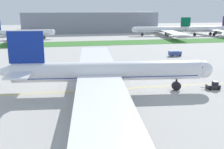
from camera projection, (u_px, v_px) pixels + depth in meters
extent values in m
plane|color=#ADAAA5|center=(94.00, 91.00, 74.00)|extent=(600.00, 600.00, 0.00)
cube|color=yellow|center=(94.00, 90.00, 74.26)|extent=(280.00, 0.36, 0.01)
cube|color=#38722D|center=(74.00, 44.00, 168.75)|extent=(320.00, 24.00, 0.10)
cylinder|color=white|center=(108.00, 71.00, 71.45)|extent=(49.83, 10.25, 5.11)
cube|color=navy|center=(108.00, 75.00, 71.67)|extent=(47.81, 9.64, 0.61)
sphere|color=white|center=(203.00, 69.00, 73.66)|extent=(4.85, 4.85, 4.85)
cone|color=white|center=(3.00, 72.00, 69.07)|extent=(6.04, 4.90, 4.34)
cube|color=navy|center=(26.00, 47.00, 68.08)|extent=(8.93, 1.44, 8.17)
cube|color=white|center=(28.00, 66.00, 74.36)|extent=(6.27, 8.69, 0.36)
cube|color=white|center=(19.00, 75.00, 64.49)|extent=(6.27, 8.69, 0.36)
cube|color=white|center=(96.00, 57.00, 95.42)|extent=(15.50, 45.50, 0.41)
cube|color=white|center=(104.00, 108.00, 47.37)|extent=(15.50, 45.50, 0.41)
cylinder|color=#B7BABF|center=(102.00, 67.00, 86.22)|extent=(5.12, 3.30, 2.81)
cylinder|color=black|center=(109.00, 67.00, 86.42)|extent=(0.73, 2.98, 2.95)
cylinder|color=#B7BABF|center=(108.00, 97.00, 57.57)|extent=(5.12, 3.30, 2.81)
cylinder|color=black|center=(120.00, 97.00, 57.78)|extent=(0.73, 2.98, 2.95)
cylinder|color=black|center=(176.00, 82.00, 73.90)|extent=(0.53, 0.53, 1.98)
cylinder|color=black|center=(176.00, 86.00, 74.14)|extent=(2.53, 1.34, 2.43)
cylinder|color=black|center=(93.00, 82.00, 74.56)|extent=(0.53, 0.53, 1.98)
cylinder|color=black|center=(93.00, 85.00, 74.80)|extent=(2.53, 1.34, 2.43)
cylinder|color=black|center=(93.00, 87.00, 69.38)|extent=(0.53, 0.53, 1.98)
cylinder|color=black|center=(94.00, 91.00, 69.62)|extent=(2.53, 1.34, 2.43)
cube|color=black|center=(201.00, 67.00, 73.44)|extent=(2.18, 4.00, 0.92)
sphere|color=black|center=(37.00, 69.00, 72.17)|extent=(0.36, 0.36, 0.36)
sphere|color=black|center=(55.00, 69.00, 72.56)|extent=(0.36, 0.36, 0.36)
sphere|color=black|center=(73.00, 68.00, 72.96)|extent=(0.36, 0.36, 0.36)
sphere|color=black|center=(90.00, 68.00, 73.36)|extent=(0.36, 0.36, 0.36)
sphere|color=black|center=(107.00, 68.00, 73.76)|extent=(0.36, 0.36, 0.36)
sphere|color=black|center=(124.00, 67.00, 74.15)|extent=(0.36, 0.36, 0.36)
sphere|color=black|center=(141.00, 67.00, 74.55)|extent=(0.36, 0.36, 0.36)
sphere|color=black|center=(158.00, 67.00, 74.95)|extent=(0.36, 0.36, 0.36)
sphere|color=black|center=(174.00, 66.00, 75.34)|extent=(0.36, 0.36, 0.36)
cube|color=#26262B|center=(213.00, 86.00, 75.10)|extent=(3.81, 2.33, 0.87)
cube|color=black|center=(215.00, 83.00, 74.94)|extent=(1.45, 1.62, 0.90)
cylinder|color=black|center=(204.00, 87.00, 74.94)|extent=(1.80, 0.31, 0.12)
cylinder|color=black|center=(210.00, 89.00, 74.15)|extent=(0.93, 0.44, 0.90)
cylinder|color=black|center=(207.00, 87.00, 76.05)|extent=(0.93, 0.44, 0.90)
cylinder|color=black|center=(219.00, 88.00, 74.37)|extent=(0.93, 0.44, 0.90)
cylinder|color=black|center=(216.00, 86.00, 76.26)|extent=(0.93, 0.44, 0.90)
cylinder|color=black|center=(83.00, 113.00, 57.29)|extent=(0.12, 0.12, 0.85)
cylinder|color=orange|center=(83.00, 110.00, 56.98)|extent=(0.10, 0.10, 0.54)
cylinder|color=black|center=(83.00, 112.00, 57.48)|extent=(0.12, 0.12, 0.85)
cylinder|color=orange|center=(83.00, 109.00, 57.45)|extent=(0.10, 0.10, 0.54)
cube|color=orange|center=(83.00, 109.00, 57.21)|extent=(0.25, 0.45, 0.60)
sphere|color=#8C6647|center=(83.00, 108.00, 57.10)|extent=(0.23, 0.23, 0.23)
cube|color=#33478C|center=(174.00, 53.00, 125.45)|extent=(4.57, 2.54, 2.05)
cube|color=#33478C|center=(179.00, 53.00, 126.20)|extent=(1.87, 2.25, 1.84)
cube|color=#263347|center=(181.00, 52.00, 126.31)|extent=(0.22, 1.86, 0.81)
cylinder|color=black|center=(178.00, 55.00, 127.46)|extent=(0.92, 0.37, 0.90)
cylinder|color=black|center=(180.00, 55.00, 125.39)|extent=(0.92, 0.37, 0.90)
cylinder|color=black|center=(170.00, 55.00, 126.45)|extent=(0.92, 0.37, 0.90)
cylinder|color=black|center=(172.00, 56.00, 124.38)|extent=(0.92, 0.37, 0.90)
cylinder|color=white|center=(21.00, 33.00, 189.63)|extent=(40.41, 5.50, 4.24)
cube|color=navy|center=(22.00, 34.00, 189.81)|extent=(38.79, 5.11, 0.51)
sphere|color=white|center=(52.00, 32.00, 194.19)|extent=(4.03, 4.03, 4.03)
cube|color=white|center=(21.00, 31.00, 208.49)|extent=(10.00, 36.53, 0.34)
cube|color=white|center=(15.00, 37.00, 170.16)|extent=(10.00, 36.53, 0.34)
cylinder|color=#B7BABF|center=(22.00, 34.00, 201.33)|extent=(4.10, 2.46, 2.33)
cylinder|color=black|center=(25.00, 34.00, 201.77)|extent=(0.43, 2.46, 2.45)
cylinder|color=#B7BABF|center=(19.00, 37.00, 178.45)|extent=(4.10, 2.46, 2.33)
cylinder|color=black|center=(22.00, 37.00, 178.88)|extent=(0.43, 2.46, 2.45)
cylinder|color=black|center=(44.00, 36.00, 193.62)|extent=(0.44, 0.44, 1.64)
cylinder|color=black|center=(44.00, 38.00, 193.82)|extent=(2.04, 0.97, 2.01)
cylinder|color=black|center=(17.00, 37.00, 191.75)|extent=(0.44, 0.44, 1.64)
cylinder|color=black|center=(17.00, 38.00, 191.95)|extent=(2.04, 0.97, 2.01)
cylinder|color=black|center=(17.00, 37.00, 187.54)|extent=(0.44, 0.44, 1.64)
cylinder|color=black|center=(17.00, 39.00, 187.74)|extent=(2.04, 0.97, 2.01)
cylinder|color=white|center=(163.00, 29.00, 215.30)|extent=(43.81, 9.65, 4.48)
cube|color=#055938|center=(163.00, 30.00, 215.49)|extent=(42.04, 9.08, 0.54)
sphere|color=white|center=(134.00, 30.00, 213.69)|extent=(4.26, 4.26, 4.26)
cone|color=white|center=(192.00, 29.00, 216.87)|extent=(5.35, 4.37, 3.81)
cube|color=#055938|center=(186.00, 22.00, 215.16)|extent=(7.84, 1.38, 7.17)
cube|color=white|center=(188.00, 29.00, 212.13)|extent=(5.62, 7.69, 0.31)
cube|color=white|center=(184.00, 28.00, 220.81)|extent=(5.62, 7.69, 0.31)
cube|color=white|center=(173.00, 33.00, 194.43)|extent=(14.20, 40.10, 0.36)
cube|color=white|center=(159.00, 28.00, 236.73)|extent=(14.20, 40.10, 0.36)
cylinder|color=#B7BABF|center=(168.00, 33.00, 203.21)|extent=(4.52, 2.95, 2.46)
cylinder|color=black|center=(165.00, 33.00, 203.06)|extent=(0.68, 2.61, 2.59)
cylinder|color=#B7BABF|center=(160.00, 30.00, 228.43)|extent=(4.52, 2.95, 2.46)
cylinder|color=black|center=(157.00, 30.00, 228.28)|extent=(0.68, 2.61, 2.59)
cylinder|color=black|center=(142.00, 33.00, 214.89)|extent=(0.47, 0.47, 1.74)
cylinder|color=black|center=(142.00, 35.00, 215.11)|extent=(2.23, 1.20, 2.13)
cylinder|color=black|center=(168.00, 34.00, 214.02)|extent=(0.47, 0.47, 1.74)
cylinder|color=black|center=(168.00, 35.00, 214.23)|extent=(2.23, 1.20, 2.13)
cylinder|color=black|center=(166.00, 33.00, 218.57)|extent=(0.47, 0.47, 1.74)
cylinder|color=black|center=(166.00, 34.00, 218.78)|extent=(2.23, 1.20, 2.13)
cylinder|color=white|center=(210.00, 29.00, 216.52)|extent=(34.34, 6.22, 4.75)
cube|color=#661472|center=(210.00, 30.00, 216.72)|extent=(32.96, 5.78, 0.57)
sphere|color=white|center=(189.00, 29.00, 212.37)|extent=(4.51, 4.51, 4.51)
cube|color=white|center=(222.00, 27.00, 224.22)|extent=(4.08, 7.75, 0.33)
cube|color=white|center=(200.00, 28.00, 233.80)|extent=(8.84, 31.05, 0.38)
cylinder|color=#B7BABF|center=(218.00, 33.00, 206.95)|extent=(4.62, 2.80, 2.61)
cylinder|color=black|center=(216.00, 33.00, 206.44)|extent=(0.51, 2.75, 2.74)
cylinder|color=#B7BABF|center=(203.00, 30.00, 227.39)|extent=(4.62, 2.80, 2.61)
cylinder|color=black|center=(200.00, 30.00, 226.88)|extent=(0.51, 2.75, 2.74)
cylinder|color=black|center=(195.00, 33.00, 214.39)|extent=(0.50, 0.50, 1.84)
cylinder|color=black|center=(195.00, 35.00, 214.61)|extent=(2.30, 1.11, 2.25)
cylinder|color=black|center=(214.00, 33.00, 215.59)|extent=(0.50, 0.50, 1.84)
cylinder|color=black|center=(214.00, 34.00, 215.81)|extent=(2.30, 1.11, 2.25)
cylinder|color=black|center=(210.00, 33.00, 220.29)|extent=(0.50, 0.50, 1.84)
cylinder|color=black|center=(210.00, 34.00, 220.51)|extent=(2.30, 1.11, 2.25)
cube|color=gray|center=(91.00, 22.00, 241.48)|extent=(118.90, 20.00, 18.00)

